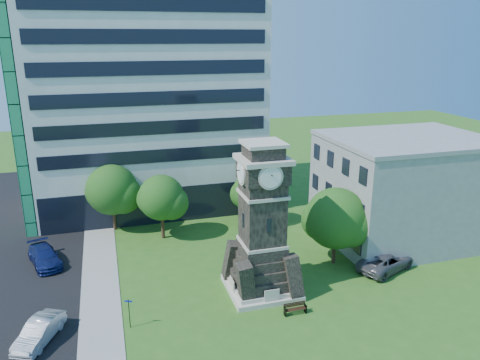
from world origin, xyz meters
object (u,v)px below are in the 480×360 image
object	(u,v)px
clock_tower	(262,229)
car_street_north	(45,256)
car_street_mid	(39,332)
car_east_lot	(386,262)
park_bench	(295,308)
street_sign	(129,310)

from	to	relation	value
clock_tower	car_street_north	distance (m)	20.23
clock_tower	car_street_mid	bearing A→B (deg)	-172.57
car_east_lot	park_bench	xyz separation A→B (m)	(-10.27, -4.07, -0.32)
street_sign	clock_tower	bearing A→B (deg)	33.70
car_street_north	park_bench	bearing A→B (deg)	-53.98
car_east_lot	park_bench	size ratio (longest dim) A/B	3.33
car_east_lot	park_bench	distance (m)	11.05
car_east_lot	street_sign	xyz separation A→B (m)	(-22.05, -2.38, 0.60)
car_street_mid	park_bench	distance (m)	17.78
car_street_mid	street_sign	bearing A→B (deg)	23.30
car_street_mid	park_bench	xyz separation A→B (m)	(17.69, -1.80, -0.28)
car_street_mid	car_street_north	world-z (taller)	car_street_north
car_street_mid	park_bench	size ratio (longest dim) A/B	2.64
car_east_lot	street_sign	size ratio (longest dim) A/B	2.57
car_street_mid	car_street_north	bearing A→B (deg)	118.19
car_street_north	park_bench	distance (m)	22.94
street_sign	car_street_north	bearing A→B (deg)	140.90
car_street_mid	car_street_north	xyz separation A→B (m)	(-0.78, 11.80, 0.03)
car_street_north	car_east_lot	xyz separation A→B (m)	(28.74, -9.53, 0.02)
car_street_north	park_bench	xyz separation A→B (m)	(18.47, -13.60, -0.30)
clock_tower	car_street_mid	xyz separation A→B (m)	(-16.41, -2.14, -4.53)
car_street_north	street_sign	bearing A→B (deg)	-78.32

